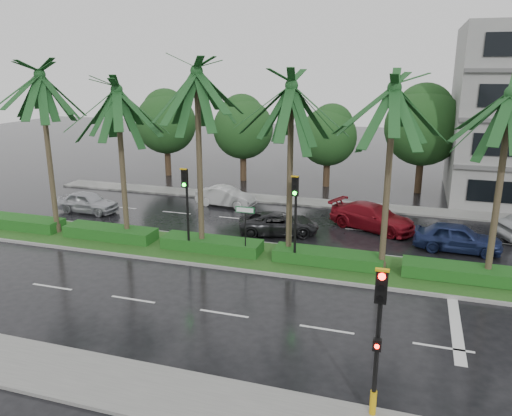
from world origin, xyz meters
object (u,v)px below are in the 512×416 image
(signal_median_left, at_px, (186,198))
(car_silver, at_px, (88,202))
(car_white, at_px, (226,197))
(signal_near, at_px, (378,337))
(car_darkgrey, at_px, (279,223))
(car_blue, at_px, (458,237))
(street_sign, at_px, (245,219))
(car_red, at_px, (373,217))

(signal_median_left, xyz_separation_m, car_silver, (-9.54, 5.04, -2.30))
(car_silver, relative_size, car_white, 1.00)
(signal_near, relative_size, car_darkgrey, 0.97)
(car_white, height_order, car_darkgrey, car_white)
(signal_median_left, distance_m, car_silver, 11.03)
(signal_median_left, bearing_deg, signal_near, -44.09)
(car_silver, distance_m, car_blue, 22.54)
(street_sign, bearing_deg, car_red, 51.55)
(signal_near, xyz_separation_m, car_darkgrey, (-6.50, 14.29, -1.88))
(signal_median_left, bearing_deg, car_blue, 20.07)
(car_darkgrey, bearing_deg, car_red, -81.03)
(signal_near, distance_m, street_sign, 12.11)
(signal_median_left, xyz_separation_m, car_darkgrey, (3.50, 4.60, -2.37))
(signal_near, distance_m, car_darkgrey, 15.81)
(signal_median_left, relative_size, car_silver, 1.07)
(car_blue, bearing_deg, car_silver, 92.08)
(car_white, xyz_separation_m, car_darkgrey, (5.00, -4.62, -0.04))
(car_darkgrey, height_order, car_red, car_red)
(car_silver, distance_m, car_red, 18.16)
(car_white, bearing_deg, signal_median_left, -165.40)
(signal_near, bearing_deg, car_silver, 143.00)
(street_sign, relative_size, car_red, 0.51)
(car_white, bearing_deg, signal_near, -143.33)
(signal_near, bearing_deg, car_darkgrey, 114.47)
(car_blue, bearing_deg, car_red, 65.15)
(signal_median_left, bearing_deg, car_silver, 152.17)
(car_silver, height_order, car_red, car_red)
(car_blue, bearing_deg, street_sign, 117.36)
(car_red, bearing_deg, car_blue, -93.95)
(signal_near, xyz_separation_m, street_sign, (-7.00, 9.87, -0.38))
(signal_near, relative_size, car_white, 1.07)
(car_silver, bearing_deg, street_sign, -109.07)
(car_white, bearing_deg, car_silver, 122.87)
(car_white, distance_m, car_blue, 15.17)
(signal_median_left, height_order, car_red, signal_median_left)
(street_sign, xyz_separation_m, car_blue, (10.00, 4.57, -1.39))
(signal_median_left, distance_m, street_sign, 3.13)
(signal_near, height_order, signal_median_left, signal_median_left)
(car_silver, relative_size, car_darkgrey, 0.90)
(car_red, relative_size, car_blue, 1.19)
(signal_near, distance_m, car_blue, 14.85)
(signal_median_left, xyz_separation_m, car_white, (-1.50, 9.22, -2.33))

